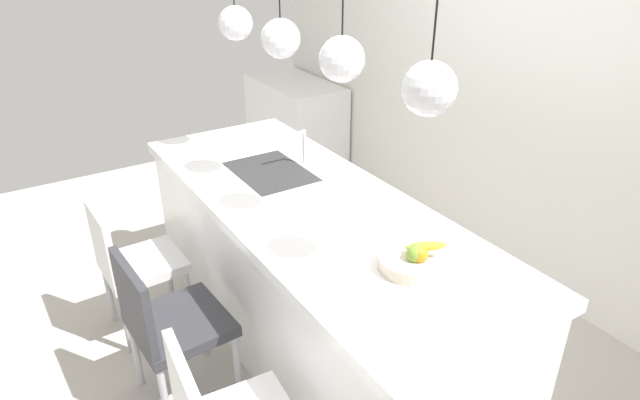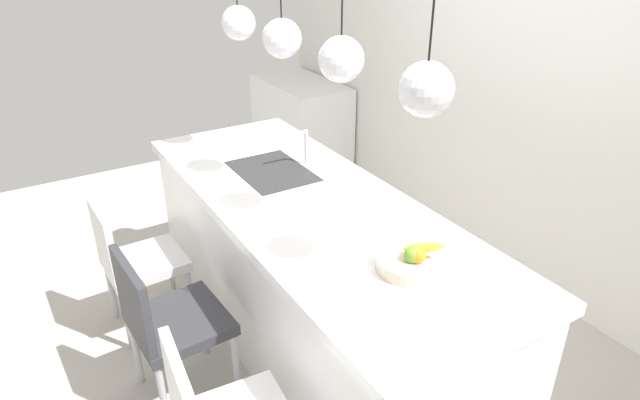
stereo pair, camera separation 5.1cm
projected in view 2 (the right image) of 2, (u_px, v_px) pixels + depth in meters
floor at (312, 337)px, 3.41m from camera, size 6.60×6.60×0.00m
back_wall at (527, 95)px, 3.57m from camera, size 6.00×0.10×2.60m
kitchen_island at (311, 274)px, 3.19m from camera, size 2.69×0.99×0.96m
sink_basin at (272, 172)px, 3.33m from camera, size 0.56×0.40×0.02m
faucet at (302, 143)px, 3.36m from camera, size 0.02×0.17×0.22m
fruit_bowl at (411, 260)px, 2.37m from camera, size 0.30×0.30×0.15m
side_counter at (301, 125)px, 5.62m from camera, size 1.10×0.60×0.90m
chair_near at (133, 259)px, 3.29m from camera, size 0.43×0.47×0.88m
chair_middle at (166, 319)px, 2.77m from camera, size 0.50×0.49×0.90m
pendant_light_left at (238, 23)px, 3.23m from camera, size 0.20×0.20×0.80m
pendant_light_center_left at (282, 38)px, 2.81m from camera, size 0.20×0.20×0.80m
pendant_light_center_right at (341, 59)px, 2.38m from camera, size 0.20×0.20×0.80m
pendant_light_right at (426, 89)px, 1.96m from camera, size 0.20×0.20×0.80m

